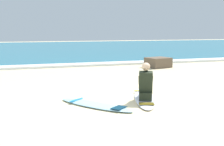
% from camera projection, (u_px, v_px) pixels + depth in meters
% --- Properties ---
extents(ground_plane, '(80.00, 80.00, 0.00)m').
position_uv_depth(ground_plane, '(110.00, 104.00, 6.97)').
color(ground_plane, beige).
extents(sea, '(80.00, 28.00, 0.10)m').
position_uv_depth(sea, '(44.00, 48.00, 27.08)').
color(sea, teal).
rests_on(sea, ground).
extents(breaking_foam, '(80.00, 0.90, 0.11)m').
position_uv_depth(breaking_foam, '(65.00, 65.00, 14.19)').
color(breaking_foam, white).
rests_on(breaking_foam, ground).
extents(surfboard_main, '(1.33, 2.47, 0.08)m').
position_uv_depth(surfboard_main, '(144.00, 97.00, 7.52)').
color(surfboard_main, silver).
rests_on(surfboard_main, ground).
extents(surfer_seated, '(0.59, 0.77, 0.95)m').
position_uv_depth(surfer_seated, '(146.00, 85.00, 7.16)').
color(surfer_seated, black).
rests_on(surfer_seated, surfboard_main).
extents(surfboard_spare_near, '(1.72, 2.02, 0.08)m').
position_uv_depth(surfboard_spare_near, '(95.00, 105.00, 6.80)').
color(surfboard_spare_near, '#9ED1E5').
rests_on(surfboard_spare_near, ground).
extents(shoreline_rock, '(1.26, 1.13, 0.49)m').
position_uv_depth(shoreline_rock, '(158.00, 63.00, 13.77)').
color(shoreline_rock, brown).
rests_on(shoreline_rock, ground).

